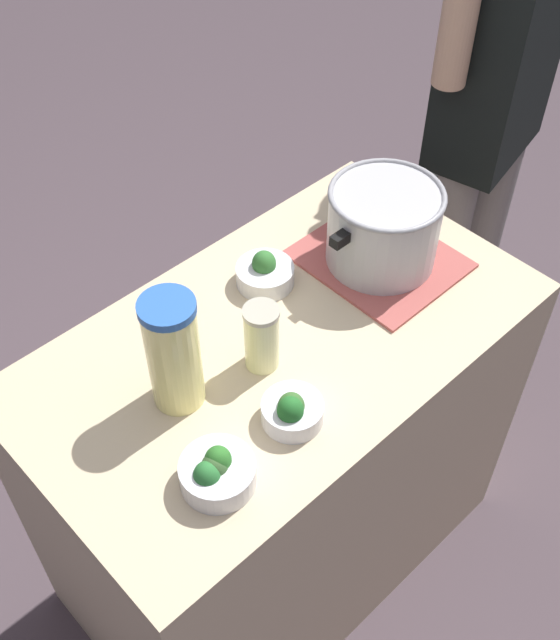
{
  "coord_description": "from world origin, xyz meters",
  "views": [
    {
      "loc": [
        -0.73,
        -0.78,
        2.1
      ],
      "look_at": [
        0.0,
        0.0,
        0.95
      ],
      "focal_mm": 44.4,
      "sensor_mm": 36.0,
      "label": 1
    }
  ],
  "objects_px": {
    "broccoli_bowl_front": "(292,411)",
    "broccoli_bowl_back": "(265,272)",
    "lemonade_pitcher": "(173,353)",
    "broccoli_bowl_center": "(216,472)",
    "person_cook": "(484,133)",
    "cooking_pot": "(383,225)",
    "mason_jar": "(262,337)"
  },
  "relations": [
    {
      "from": "broccoli_bowl_front",
      "to": "broccoli_bowl_back",
      "type": "bearing_deg",
      "value": 54.99
    },
    {
      "from": "lemonade_pitcher",
      "to": "broccoli_bowl_center",
      "type": "xyz_separation_m",
      "value": [
        -0.07,
        -0.19,
        -0.09
      ]
    },
    {
      "from": "broccoli_bowl_center",
      "to": "person_cook",
      "type": "bearing_deg",
      "value": 14.98
    },
    {
      "from": "broccoli_bowl_center",
      "to": "person_cook",
      "type": "distance_m",
      "value": 1.24
    },
    {
      "from": "cooking_pot",
      "to": "lemonade_pitcher",
      "type": "xyz_separation_m",
      "value": [
        -0.56,
        0.01,
        0.02
      ]
    },
    {
      "from": "broccoli_bowl_front",
      "to": "person_cook",
      "type": "height_order",
      "value": "person_cook"
    },
    {
      "from": "broccoli_bowl_front",
      "to": "broccoli_bowl_center",
      "type": "distance_m",
      "value": 0.19
    },
    {
      "from": "cooking_pot",
      "to": "lemonade_pitcher",
      "type": "height_order",
      "value": "lemonade_pitcher"
    },
    {
      "from": "broccoli_bowl_back",
      "to": "mason_jar",
      "type": "bearing_deg",
      "value": -134.1
    },
    {
      "from": "broccoli_bowl_center",
      "to": "broccoli_bowl_back",
      "type": "height_order",
      "value": "broccoli_bowl_back"
    },
    {
      "from": "broccoli_bowl_center",
      "to": "person_cook",
      "type": "relative_size",
      "value": 0.08
    },
    {
      "from": "broccoli_bowl_center",
      "to": "person_cook",
      "type": "height_order",
      "value": "person_cook"
    },
    {
      "from": "broccoli_bowl_front",
      "to": "broccoli_bowl_center",
      "type": "height_order",
      "value": "broccoli_bowl_center"
    },
    {
      "from": "broccoli_bowl_center",
      "to": "lemonade_pitcher",
      "type": "bearing_deg",
      "value": 70.05
    },
    {
      "from": "mason_jar",
      "to": "person_cook",
      "type": "bearing_deg",
      "value": 10.32
    },
    {
      "from": "lemonade_pitcher",
      "to": "person_cook",
      "type": "height_order",
      "value": "person_cook"
    },
    {
      "from": "broccoli_bowl_front",
      "to": "broccoli_bowl_center",
      "type": "bearing_deg",
      "value": -178.27
    },
    {
      "from": "broccoli_bowl_center",
      "to": "cooking_pot",
      "type": "bearing_deg",
      "value": 16.33
    },
    {
      "from": "lemonade_pitcher",
      "to": "person_cook",
      "type": "xyz_separation_m",
      "value": [
        1.13,
        0.13,
        -0.12
      ]
    },
    {
      "from": "lemonade_pitcher",
      "to": "broccoli_bowl_back",
      "type": "relative_size",
      "value": 1.99
    },
    {
      "from": "broccoli_bowl_back",
      "to": "person_cook",
      "type": "bearing_deg",
      "value": 0.85
    },
    {
      "from": "person_cook",
      "to": "broccoli_bowl_back",
      "type": "bearing_deg",
      "value": -179.15
    },
    {
      "from": "broccoli_bowl_center",
      "to": "mason_jar",
      "type": "bearing_deg",
      "value": 31.33
    },
    {
      "from": "cooking_pot",
      "to": "broccoli_bowl_back",
      "type": "xyz_separation_m",
      "value": [
        -0.23,
        0.12,
        -0.07
      ]
    },
    {
      "from": "lemonade_pitcher",
      "to": "mason_jar",
      "type": "distance_m",
      "value": 0.18
    },
    {
      "from": "mason_jar",
      "to": "lemonade_pitcher",
      "type": "bearing_deg",
      "value": 164.67
    },
    {
      "from": "lemonade_pitcher",
      "to": "broccoli_bowl_back",
      "type": "height_order",
      "value": "lemonade_pitcher"
    },
    {
      "from": "mason_jar",
      "to": "broccoli_bowl_back",
      "type": "height_order",
      "value": "mason_jar"
    },
    {
      "from": "cooking_pot",
      "to": "mason_jar",
      "type": "relative_size",
      "value": 2.13
    },
    {
      "from": "cooking_pot",
      "to": "broccoli_bowl_center",
      "type": "distance_m",
      "value": 0.66
    },
    {
      "from": "broccoli_bowl_front",
      "to": "broccoli_bowl_back",
      "type": "height_order",
      "value": "broccoli_bowl_back"
    },
    {
      "from": "broccoli_bowl_center",
      "to": "person_cook",
      "type": "xyz_separation_m",
      "value": [
        1.2,
        0.32,
        -0.03
      ]
    }
  ]
}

